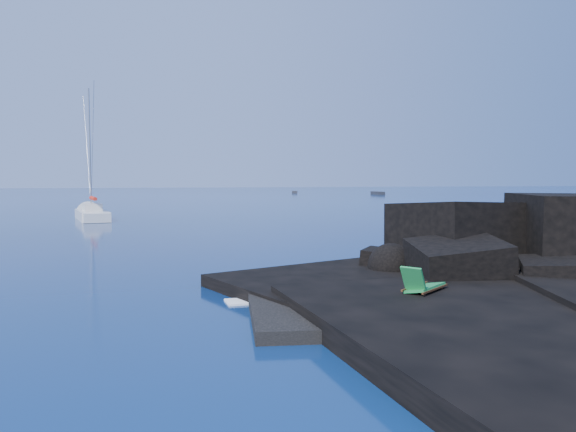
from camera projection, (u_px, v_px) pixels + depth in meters
name	position (u px, v px, depth m)	size (l,w,h in m)	color
ground	(245.00, 325.00, 15.35)	(400.00, 400.00, 0.00)	#031338
beach	(392.00, 312.00, 16.78)	(8.50, 6.00, 0.70)	black
surf_foam	(358.00, 284.00, 21.27)	(10.00, 8.00, 0.06)	white
sailboat	(92.00, 220.00, 53.12)	(2.49, 11.88, 12.45)	silver
deck_chair	(425.00, 280.00, 16.77)	(1.79, 0.78, 1.23)	#1B793B
towel	(333.00, 296.00, 17.23)	(1.92, 0.91, 0.05)	beige
sunbather	(333.00, 292.00, 17.22)	(1.71, 0.42, 0.23)	tan
marker_cone	(411.00, 293.00, 16.54)	(0.35, 0.35, 0.53)	orange
distant_boat_a	(295.00, 193.00, 138.82)	(1.29, 4.16, 0.55)	#25262A
distant_boat_b	(378.00, 195.00, 128.49)	(1.60, 5.13, 0.68)	black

